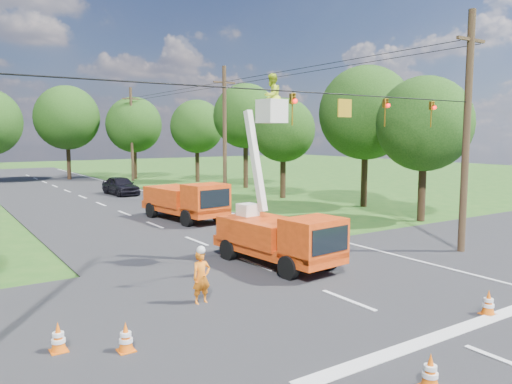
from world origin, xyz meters
TOP-DOWN VIEW (x-y plane):
  - ground at (0.00, 20.00)m, footprint 140.00×140.00m
  - road_main at (0.00, 20.00)m, footprint 12.00×100.00m
  - road_cross at (0.00, 2.00)m, footprint 56.00×10.00m
  - stop_bar at (0.00, -3.20)m, footprint 9.00×0.45m
  - edge_line at (5.60, 20.00)m, footprint 0.12×90.00m
  - bucket_truck at (0.69, 4.48)m, footprint 2.63×5.69m
  - second_truck at (2.19, 15.54)m, footprint 3.05×6.32m
  - ground_worker at (-3.74, 2.25)m, footprint 0.59×0.40m
  - distant_car at (3.10, 29.89)m, footprint 2.14×4.70m
  - traffic_cone_0 at (-2.30, -4.64)m, footprint 0.38×0.38m
  - traffic_cone_1 at (2.41, -2.97)m, footprint 0.38×0.38m
  - traffic_cone_2 at (2.51, 7.57)m, footprint 0.38×0.38m
  - traffic_cone_3 at (2.18, 10.86)m, footprint 0.38×0.38m
  - traffic_cone_4 at (-6.71, 0.26)m, footprint 0.38×0.38m
  - traffic_cone_5 at (-8.00, 1.10)m, footprint 0.38×0.38m
  - traffic_cone_7 at (4.60, 17.02)m, footprint 0.38×0.38m
  - pole_right_near at (8.50, 2.00)m, footprint 1.80×0.30m
  - pole_right_mid at (8.50, 22.00)m, footprint 1.80×0.30m
  - pole_right_far at (8.50, 42.00)m, footprint 1.80×0.30m
  - signal_span at (2.23, 1.99)m, footprint 18.00×0.29m
  - tree_right_a at (13.50, 8.00)m, footprint 5.40×5.40m
  - tree_right_b at (15.00, 14.00)m, footprint 6.40×6.40m
  - tree_right_c at (13.20, 21.00)m, footprint 5.00×5.00m
  - tree_right_d at (14.80, 29.00)m, footprint 6.00×6.00m
  - tree_right_e at (13.80, 37.00)m, footprint 5.60×5.60m
  - tree_far_b at (3.00, 47.00)m, footprint 7.00×7.00m
  - tree_far_c at (9.50, 44.00)m, footprint 6.20×6.20m

SIDE VIEW (x-z plane):
  - ground at x=0.00m, z-range 0.00..0.00m
  - road_main at x=0.00m, z-range -0.03..0.03m
  - road_cross at x=0.00m, z-range -0.04..0.04m
  - stop_bar at x=0.00m, z-range -0.01..0.01m
  - edge_line at x=5.60m, z-range -0.01..0.01m
  - traffic_cone_0 at x=-2.30m, z-range 0.00..0.71m
  - traffic_cone_1 at x=2.41m, z-range 0.00..0.71m
  - traffic_cone_2 at x=2.51m, z-range 0.00..0.71m
  - traffic_cone_3 at x=2.18m, z-range 0.00..0.71m
  - traffic_cone_4 at x=-6.71m, z-range 0.00..0.71m
  - traffic_cone_5 at x=-8.00m, z-range 0.00..0.71m
  - traffic_cone_7 at x=4.60m, z-range 0.00..0.71m
  - distant_car at x=3.10m, z-range 0.00..1.56m
  - ground_worker at x=-3.74m, z-range 0.00..1.60m
  - second_truck at x=2.19m, z-range 0.05..2.32m
  - bucket_truck at x=0.69m, z-range -2.05..5.17m
  - pole_right_near at x=8.50m, z-range 0.11..10.11m
  - pole_right_mid at x=8.50m, z-range 0.11..10.11m
  - pole_right_far at x=8.50m, z-range 0.11..10.11m
  - tree_right_c at x=13.20m, z-range 1.40..9.23m
  - tree_right_a at x=13.50m, z-range 1.42..9.70m
  - tree_right_e at x=13.80m, z-range 1.50..10.12m
  - signal_span at x=2.23m, z-range 5.34..6.41m
  - tree_far_c at x=9.50m, z-range 1.47..10.65m
  - tree_right_b at x=15.00m, z-range 1.61..11.26m
  - tree_right_d at x=14.80m, z-range 1.83..11.53m
  - tree_far_b at x=3.00m, z-range 1.65..11.97m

